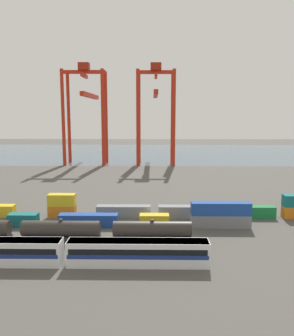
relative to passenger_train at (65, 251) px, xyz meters
name	(u,v)px	position (x,y,z in m)	size (l,w,h in m)	color
ground_plane	(153,184)	(13.47, 63.22, -2.14)	(420.00, 420.00, 0.00)	#4C4944
harbour_water	(153,153)	(13.47, 158.39, -2.14)	(400.00, 110.00, 0.01)	#475B6B
passenger_train	(65,251)	(0.00, 0.00, 0.00)	(44.19, 3.14, 3.90)	silver
freight_tank_row	(61,231)	(-3.07, 9.74, -0.15)	(47.01, 2.79, 4.25)	#232326
shipping_container_0	(23,220)	(-13.28, 18.60, -0.84)	(6.04, 2.44, 2.60)	#146066
shipping_container_1	(89,220)	(0.28, 18.60, -0.84)	(12.10, 2.44, 2.60)	#1C4299
shipping_container_2	(154,221)	(13.83, 18.60, -0.84)	(6.04, 2.44, 2.60)	gold
shipping_container_3	(220,221)	(27.39, 18.60, -0.84)	(12.10, 2.44, 2.60)	slate
shipping_container_4	(221,209)	(27.39, 18.60, 1.76)	(12.10, 2.44, 2.60)	#1C4299
shipping_container_5	(1,211)	(-20.81, 25.41, -0.84)	(6.04, 2.44, 2.60)	gold
shipping_container_6	(62,211)	(-6.93, 25.41, -0.84)	(6.04, 2.44, 2.60)	orange
shipping_container_7	(62,200)	(-6.93, 25.41, 1.76)	(6.04, 2.44, 2.60)	gold
shipping_container_8	(124,211)	(6.95, 25.41, -0.84)	(12.10, 2.44, 2.60)	slate
shipping_container_9	(185,212)	(20.83, 25.41, -0.84)	(12.10, 2.44, 2.60)	slate
shipping_container_10	(247,212)	(34.72, 25.41, -0.84)	(12.10, 2.44, 2.60)	#197538
gantry_crane_west	(86,104)	(-17.28, 113.22, 25.49)	(19.18, 41.07, 45.48)	red
gantry_crane_central	(156,103)	(14.79, 113.31, 25.59)	(17.30, 41.62, 45.35)	red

